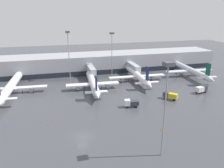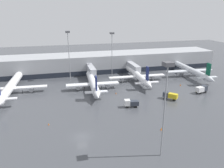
{
  "view_description": "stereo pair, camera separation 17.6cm",
  "coord_description": "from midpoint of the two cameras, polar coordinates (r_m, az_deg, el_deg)",
  "views": [
    {
      "loc": [
        -4.85,
        -47.91,
        29.96
      ],
      "look_at": [
        15.62,
        29.88,
        3.0
      ],
      "focal_mm": 35.0,
      "sensor_mm": 36.0,
      "label": 1
    },
    {
      "loc": [
        -4.68,
        -47.96,
        29.96
      ],
      "look_at": [
        15.62,
        29.88,
        3.0
      ],
      "focal_mm": 35.0,
      "sensor_mm": 36.0,
      "label": 2
    }
  ],
  "objects": [
    {
      "name": "terminal_building",
      "position": [
        112.83,
        -11.78,
        5.09
      ],
      "size": [
        160.0,
        28.79,
        9.0
      ],
      "color": "#9EA0A5",
      "rests_on": "ground_plane"
    },
    {
      "name": "ground_plane",
      "position": [
        56.73,
        -7.81,
        -13.54
      ],
      "size": [
        320.0,
        320.0,
        0.0
      ],
      "primitive_type": "plane",
      "color": "#424449"
    },
    {
      "name": "apron_light_mast_1",
      "position": [
        97.62,
        -11.32,
        10.49
      ],
      "size": [
        1.8,
        1.8,
        21.94
      ],
      "color": "gray",
      "rests_on": "ground_plane"
    },
    {
      "name": "traffic_cone_0",
      "position": [
        63.73,
        -16.16,
        -10.03
      ],
      "size": [
        0.36,
        0.36,
        0.56
      ],
      "color": "orange",
      "rests_on": "ground_plane"
    },
    {
      "name": "service_truck_1",
      "position": [
        80.28,
        15.03,
        -2.89
      ],
      "size": [
        4.61,
        4.86,
        2.5
      ],
      "rotation": [
        0.0,
        0.0,
        2.3
      ],
      "color": "gold",
      "rests_on": "ground_plane"
    },
    {
      "name": "parked_jet_0",
      "position": [
        87.33,
        -4.99,
        0.27
      ],
      "size": [
        21.22,
        33.54,
        8.76
      ],
      "rotation": [
        0.0,
        0.0,
        1.51
      ],
      "color": "silver",
      "rests_on": "ground_plane"
    },
    {
      "name": "traffic_cone_2",
      "position": [
        83.14,
        1.11,
        -2.36
      ],
      "size": [
        0.38,
        0.38,
        0.65
      ],
      "color": "orange",
      "rests_on": "ground_plane"
    },
    {
      "name": "parked_jet_1",
      "position": [
        98.03,
        6.69,
        2.27
      ],
      "size": [
        25.69,
        34.41,
        9.52
      ],
      "rotation": [
        0.0,
        0.0,
        1.53
      ],
      "color": "white",
      "rests_on": "ground_plane"
    },
    {
      "name": "apron_light_mast_0",
      "position": [
        43.9,
        14.13,
        -0.35
      ],
      "size": [
        1.8,
        1.8,
        20.85
      ],
      "color": "gray",
      "rests_on": "ground_plane"
    },
    {
      "name": "service_truck_2",
      "position": [
        90.38,
        22.41,
        -1.2
      ],
      "size": [
        5.19,
        2.96,
        2.72
      ],
      "rotation": [
        0.0,
        0.0,
        0.25
      ],
      "color": "silver",
      "rests_on": "ground_plane"
    },
    {
      "name": "traffic_cone_3",
      "position": [
        96.47,
        17.49,
        -0.22
      ],
      "size": [
        0.39,
        0.39,
        0.74
      ],
      "color": "orange",
      "rests_on": "ground_plane"
    },
    {
      "name": "traffic_cone_1",
      "position": [
        60.33,
        12.83,
        -11.35
      ],
      "size": [
        0.45,
        0.45,
        0.74
      ],
      "color": "orange",
      "rests_on": "ground_plane"
    },
    {
      "name": "parked_jet_3",
      "position": [
        111.26,
        19.67,
        3.52
      ],
      "size": [
        23.2,
        38.91,
        9.52
      ],
      "rotation": [
        0.0,
        0.0,
        1.52
      ],
      "color": "silver",
      "rests_on": "ground_plane"
    },
    {
      "name": "apron_light_mast_2",
      "position": [
        101.79,
        0.04,
        10.74
      ],
      "size": [
        1.8,
        1.8,
        20.84
      ],
      "color": "gray",
      "rests_on": "ground_plane"
    },
    {
      "name": "parked_jet_2",
      "position": [
        91.24,
        -24.98,
        -0.68
      ],
      "size": [
        26.91,
        39.0,
        8.84
      ],
      "rotation": [
        0.0,
        0.0,
        1.51
      ],
      "color": "white",
      "rests_on": "ground_plane"
    },
    {
      "name": "service_truck_0",
      "position": [
        71.76,
        5.09,
        -4.93
      ],
      "size": [
        4.84,
        2.57,
        2.6
      ],
      "rotation": [
        0.0,
        0.0,
        2.99
      ],
      "color": "#2D333D",
      "rests_on": "ground_plane"
    }
  ]
}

